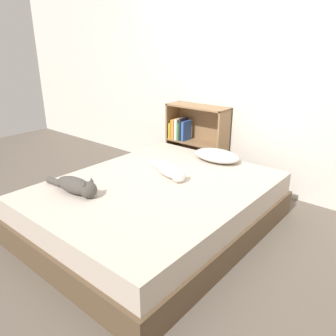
{
  "coord_description": "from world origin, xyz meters",
  "views": [
    {
      "loc": [
        1.68,
        -1.85,
        1.51
      ],
      "look_at": [
        0.0,
        0.15,
        0.51
      ],
      "focal_mm": 35.0,
      "sensor_mm": 36.0,
      "label": 1
    }
  ],
  "objects_px": {
    "cat_dark": "(77,186)",
    "bookshelf": "(196,139)",
    "cat_light": "(170,170)",
    "bed": "(157,206)",
    "pillow": "(217,155)"
  },
  "relations": [
    {
      "from": "cat_light",
      "to": "bookshelf",
      "type": "height_order",
      "value": "bookshelf"
    },
    {
      "from": "cat_light",
      "to": "bed",
      "type": "bearing_deg",
      "value": -63.04
    },
    {
      "from": "cat_light",
      "to": "bookshelf",
      "type": "xyz_separation_m",
      "value": [
        -0.45,
        1.02,
        -0.02
      ]
    },
    {
      "from": "bed",
      "to": "cat_dark",
      "type": "bearing_deg",
      "value": -124.07
    },
    {
      "from": "pillow",
      "to": "bookshelf",
      "type": "relative_size",
      "value": 0.56
    },
    {
      "from": "pillow",
      "to": "cat_light",
      "type": "distance_m",
      "value": 0.63
    },
    {
      "from": "cat_dark",
      "to": "bookshelf",
      "type": "relative_size",
      "value": 0.66
    },
    {
      "from": "cat_dark",
      "to": "bookshelf",
      "type": "xyz_separation_m",
      "value": [
        -0.11,
        1.75,
        -0.02
      ]
    },
    {
      "from": "bed",
      "to": "pillow",
      "type": "distance_m",
      "value": 0.87
    },
    {
      "from": "pillow",
      "to": "cat_light",
      "type": "xyz_separation_m",
      "value": [
        -0.09,
        -0.62,
        0.0
      ]
    },
    {
      "from": "cat_dark",
      "to": "bookshelf",
      "type": "height_order",
      "value": "bookshelf"
    },
    {
      "from": "cat_light",
      "to": "cat_dark",
      "type": "relative_size",
      "value": 0.99
    },
    {
      "from": "bookshelf",
      "to": "cat_light",
      "type": "bearing_deg",
      "value": -66.34
    },
    {
      "from": "bed",
      "to": "pillow",
      "type": "xyz_separation_m",
      "value": [
        0.07,
        0.82,
        0.26
      ]
    },
    {
      "from": "bookshelf",
      "to": "cat_dark",
      "type": "bearing_deg",
      "value": -86.29
    }
  ]
}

